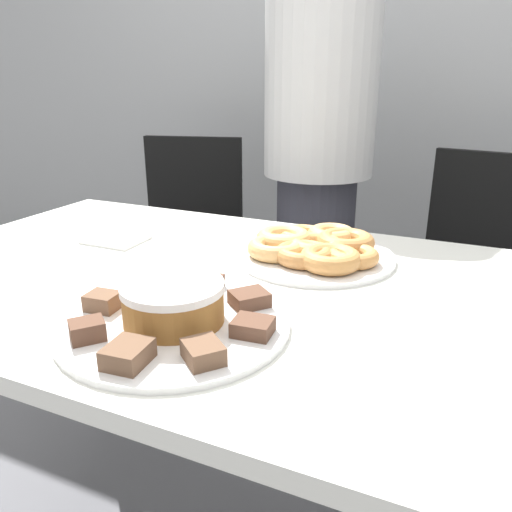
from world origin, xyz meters
name	(u,v)px	position (x,y,z in m)	size (l,w,h in m)	color
wall_back	(403,32)	(0.00, 1.51, 1.30)	(8.00, 0.05, 2.60)	#A8AAAD
table	(250,331)	(0.00, 0.00, 0.66)	(1.49, 0.82, 0.76)	silver
person_standing	(318,159)	(-0.13, 0.83, 0.87)	(0.36, 0.36, 1.66)	#383842
office_chair_left	(187,261)	(-0.66, 0.82, 0.43)	(0.54, 0.54, 0.90)	black
office_chair_right	(469,307)	(0.39, 0.82, 0.43)	(0.52, 0.52, 0.90)	black
plate_cake	(175,324)	(-0.03, -0.20, 0.77)	(0.35, 0.35, 0.01)	white
plate_donuts	(315,256)	(0.07, 0.18, 0.77)	(0.33, 0.33, 0.01)	white
frosted_cake	(173,302)	(-0.03, -0.20, 0.81)	(0.15, 0.15, 0.06)	#9E662D
lamington_0	(249,299)	(0.05, -0.11, 0.79)	(0.07, 0.08, 0.02)	brown
lamington_1	(208,283)	(-0.04, -0.08, 0.79)	(0.05, 0.05, 0.02)	brown
lamington_2	(152,284)	(-0.13, -0.12, 0.79)	(0.06, 0.06, 0.03)	brown
lamington_3	(103,301)	(-0.16, -0.22, 0.79)	(0.05, 0.05, 0.03)	brown
lamington_4	(87,330)	(-0.11, -0.30, 0.79)	(0.06, 0.06, 0.03)	brown
lamington_5	(128,354)	(-0.02, -0.33, 0.79)	(0.06, 0.06, 0.03)	brown
lamington_6	(203,352)	(0.07, -0.29, 0.79)	(0.07, 0.07, 0.03)	brown
lamington_7	(253,327)	(0.09, -0.19, 0.79)	(0.06, 0.05, 0.02)	brown
donut_0	(315,246)	(0.07, 0.18, 0.79)	(0.12, 0.12, 0.03)	tan
donut_1	(275,248)	(0.00, 0.13, 0.79)	(0.12, 0.12, 0.03)	#E5AD66
donut_2	(304,254)	(0.06, 0.12, 0.79)	(0.12, 0.12, 0.03)	#C68447
donut_3	(330,259)	(0.12, 0.11, 0.79)	(0.12, 0.12, 0.04)	#D18E4C
donut_4	(352,256)	(0.15, 0.15, 0.79)	(0.11, 0.11, 0.03)	#D18E4C
donut_5	(345,242)	(0.12, 0.22, 0.79)	(0.12, 0.12, 0.04)	#C68447
donut_6	(332,235)	(0.08, 0.26, 0.79)	(0.11, 0.11, 0.04)	#E5AD66
donut_7	(303,236)	(0.02, 0.24, 0.79)	(0.11, 0.11, 0.03)	tan
donut_8	(284,239)	(-0.01, 0.19, 0.79)	(0.12, 0.12, 0.04)	#E5AD66
napkin	(116,240)	(-0.39, 0.10, 0.77)	(0.13, 0.10, 0.01)	white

